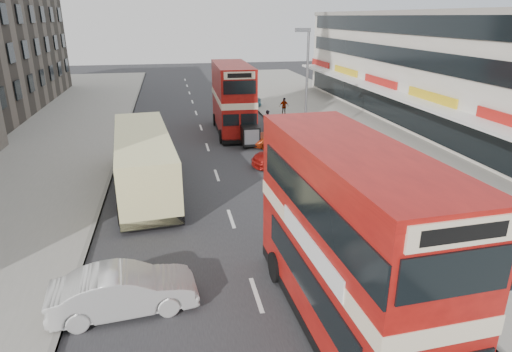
{
  "coord_description": "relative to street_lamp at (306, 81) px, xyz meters",
  "views": [
    {
      "loc": [
        -2.43,
        -10.23,
        8.83
      ],
      "look_at": [
        0.59,
        5.02,
        3.14
      ],
      "focal_mm": 30.73,
      "sensor_mm": 36.0,
      "label": 1
    }
  ],
  "objects": [
    {
      "name": "ground",
      "position": [
        -6.52,
        -18.0,
        -4.78
      ],
      "size": [
        160.0,
        160.0,
        0.0
      ],
      "primitive_type": "plane",
      "color": "#28282B",
      "rests_on": "ground"
    },
    {
      "name": "road_surface",
      "position": [
        -6.52,
        2.0,
        -4.78
      ],
      "size": [
        12.0,
        90.0,
        0.01
      ],
      "primitive_type": "cube",
      "color": "#28282B",
      "rests_on": "ground"
    },
    {
      "name": "pavement_right",
      "position": [
        5.48,
        2.0,
        -4.71
      ],
      "size": [
        12.0,
        90.0,
        0.15
      ],
      "primitive_type": "cube",
      "color": "gray",
      "rests_on": "ground"
    },
    {
      "name": "pavement_left",
      "position": [
        -18.52,
        2.0,
        -4.71
      ],
      "size": [
        12.0,
        90.0,
        0.15
      ],
      "primitive_type": "cube",
      "color": "gray",
      "rests_on": "ground"
    },
    {
      "name": "kerb_left",
      "position": [
        -12.62,
        2.0,
        -4.71
      ],
      "size": [
        0.2,
        90.0,
        0.16
      ],
      "primitive_type": "cube",
      "color": "gray",
      "rests_on": "ground"
    },
    {
      "name": "kerb_right",
      "position": [
        -0.42,
        2.0,
        -4.71
      ],
      "size": [
        0.2,
        90.0,
        0.16
      ],
      "primitive_type": "cube",
      "color": "gray",
      "rests_on": "ground"
    },
    {
      "name": "commercial_row",
      "position": [
        13.42,
        4.0,
        -0.09
      ],
      "size": [
        9.9,
        46.2,
        9.3
      ],
      "color": "beige",
      "rests_on": "ground"
    },
    {
      "name": "street_lamp",
      "position": [
        0.0,
        0.0,
        0.0
      ],
      "size": [
        1.0,
        0.2,
        8.12
      ],
      "color": "slate",
      "rests_on": "ground"
    },
    {
      "name": "bus_main",
      "position": [
        -4.23,
        -17.97,
        -1.92
      ],
      "size": [
        3.16,
        9.93,
        5.44
      ],
      "rotation": [
        0.0,
        0.0,
        3.19
      ],
      "color": "black",
      "rests_on": "ground"
    },
    {
      "name": "bus_second",
      "position": [
        -4.06,
        5.84,
        -2.04
      ],
      "size": [
        2.79,
        9.51,
        5.21
      ],
      "rotation": [
        0.0,
        0.0,
        3.12
      ],
      "color": "black",
      "rests_on": "ground"
    },
    {
      "name": "coach",
      "position": [
        -10.51,
        -5.41,
        -3.09
      ],
      "size": [
        3.72,
        11.05,
        2.87
      ],
      "rotation": [
        0.0,
        0.0,
        0.09
      ],
      "color": "black",
      "rests_on": "ground"
    },
    {
      "name": "car_left_front",
      "position": [
        -10.75,
        -16.0,
        -4.04
      ],
      "size": [
        4.64,
        2.01,
        1.48
      ],
      "primitive_type": "imported",
      "rotation": [
        0.0,
        0.0,
        1.67
      ],
      "color": "silver",
      "rests_on": "ground"
    },
    {
      "name": "car_right_a",
      "position": [
        -1.91,
        -2.96,
        -4.11
      ],
      "size": [
        4.77,
        2.23,
        1.35
      ],
      "primitive_type": "imported",
      "rotation": [
        0.0,
        0.0,
        -1.5
      ],
      "color": "#A51510",
      "rests_on": "ground"
    },
    {
      "name": "car_right_b",
      "position": [
        -1.25,
        1.33,
        -4.15
      ],
      "size": [
        4.62,
        2.22,
        1.27
      ],
      "primitive_type": "imported",
      "rotation": [
        0.0,
        0.0,
        -1.6
      ],
      "color": "red",
      "rests_on": "ground"
    },
    {
      "name": "car_right_c",
      "position": [
        -1.8,
        15.51,
        -4.12
      ],
      "size": [
        3.98,
        1.77,
        1.33
      ],
      "primitive_type": "imported",
      "rotation": [
        0.0,
        0.0,
        -1.52
      ],
      "color": "teal",
      "rests_on": "ground"
    },
    {
      "name": "pedestrian_near",
      "position": [
        1.79,
        -5.76,
        -3.65
      ],
      "size": [
        0.75,
        0.52,
        1.97
      ],
      "primitive_type": "imported",
      "rotation": [
        0.0,
        0.0,
        3.19
      ],
      "color": "gray",
      "rests_on": "pavement_right"
    },
    {
      "name": "pedestrian_far",
      "position": [
        1.45,
        10.95,
        -3.84
      ],
      "size": [
        0.99,
        0.55,
        1.59
      ],
      "primitive_type": "imported",
      "rotation": [
        0.0,
        0.0,
        0.18
      ],
      "color": "gray",
      "rests_on": "pavement_right"
    },
    {
      "name": "cyclist",
      "position": [
        -1.56,
        4.37,
        -4.12
      ],
      "size": [
        0.81,
        1.82,
        2.01
      ],
      "rotation": [
        0.0,
        0.0,
        -0.11
      ],
      "color": "gray",
      "rests_on": "ground"
    }
  ]
}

